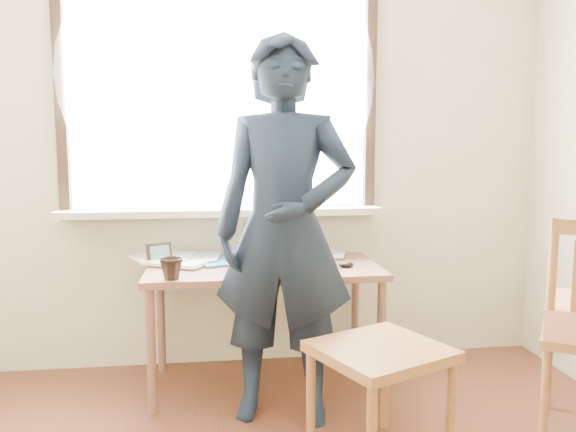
{
  "coord_description": "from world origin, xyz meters",
  "views": [
    {
      "loc": [
        -0.25,
        -1.33,
        1.3
      ],
      "look_at": [
        0.05,
        0.95,
        1.02
      ],
      "focal_mm": 35.0,
      "sensor_mm": 36.0,
      "label": 1
    }
  ],
  "objects": [
    {
      "name": "laptop",
      "position": [
        0.09,
        1.6,
        0.72
      ],
      "size": [
        0.37,
        0.32,
        0.23
      ],
      "color": "black",
      "rests_on": "desk"
    },
    {
      "name": "work_chair",
      "position": [
        0.42,
        0.81,
        0.42
      ],
      "size": [
        0.63,
        0.62,
        0.49
      ],
      "color": "#9A6432",
      "rests_on": "ground"
    },
    {
      "name": "person",
      "position": [
        0.08,
        1.26,
        0.91
      ],
      "size": [
        0.75,
        0.58,
        1.82
      ],
      "primitive_type": "imported",
      "rotation": [
        0.0,
        0.0,
        -0.24
      ],
      "color": "black",
      "rests_on": "ground"
    },
    {
      "name": "book_b",
      "position": [
        0.34,
        1.88,
        0.68
      ],
      "size": [
        0.24,
        0.28,
        0.02
      ],
      "primitive_type": "imported",
      "rotation": [
        0.0,
        0.0,
        -0.3
      ],
      "color": "white",
      "rests_on": "desk"
    },
    {
      "name": "mug_dark",
      "position": [
        -0.46,
        1.38,
        0.72
      ],
      "size": [
        0.15,
        0.15,
        0.11
      ],
      "primitive_type": "imported",
      "rotation": [
        0.0,
        0.0,
        -0.38
      ],
      "color": "black",
      "rests_on": "desk"
    },
    {
      "name": "desk_clutter",
      "position": [
        -0.38,
        1.81,
        0.69
      ],
      "size": [
        0.79,
        0.45,
        0.04
      ],
      "color": "teal",
      "rests_on": "desk"
    },
    {
      "name": "room_shell",
      "position": [
        -0.02,
        0.2,
        1.64
      ],
      "size": [
        3.52,
        4.02,
        2.61
      ],
      "color": "beige",
      "rests_on": "ground"
    },
    {
      "name": "picture_frame",
      "position": [
        -0.55,
        1.73,
        0.72
      ],
      "size": [
        0.13,
        0.08,
        0.11
      ],
      "color": "black",
      "rests_on": "desk"
    },
    {
      "name": "mouse",
      "position": [
        0.44,
        1.53,
        0.68
      ],
      "size": [
        0.08,
        0.06,
        0.03
      ],
      "primitive_type": "ellipsoid",
      "color": "black",
      "rests_on": "desk"
    },
    {
      "name": "desk",
      "position": [
        0.01,
        1.63,
        0.6
      ],
      "size": [
        1.24,
        0.62,
        0.67
      ],
      "color": "brown",
      "rests_on": "ground"
    },
    {
      "name": "book_a",
      "position": [
        -0.44,
        1.84,
        0.68
      ],
      "size": [
        0.25,
        0.32,
        0.03
      ],
      "primitive_type": "imported",
      "rotation": [
        0.0,
        0.0,
        -0.12
      ],
      "color": "white",
      "rests_on": "desk"
    },
    {
      "name": "mug_white",
      "position": [
        -0.05,
        1.79,
        0.72
      ],
      "size": [
        0.18,
        0.18,
        0.11
      ],
      "primitive_type": "imported",
      "rotation": [
        0.0,
        0.0,
        0.4
      ],
      "color": "white",
      "rests_on": "desk"
    }
  ]
}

